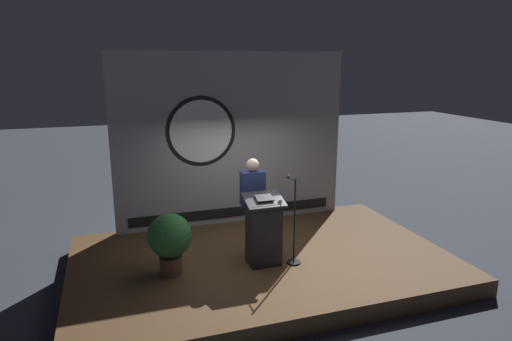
% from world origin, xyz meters
% --- Properties ---
extents(ground_plane, '(40.00, 40.00, 0.00)m').
position_xyz_m(ground_plane, '(0.00, 0.00, 0.00)').
color(ground_plane, '#383D47').
extents(stage_platform, '(6.40, 4.00, 0.30)m').
position_xyz_m(stage_platform, '(0.00, 0.00, 0.15)').
color(stage_platform, brown).
rests_on(stage_platform, ground).
extents(banner_display, '(4.76, 0.12, 3.48)m').
position_xyz_m(banner_display, '(-0.02, 1.85, 2.03)').
color(banner_display, '#9E9EA3').
rests_on(banner_display, stage_platform).
extents(podium, '(0.64, 0.49, 1.20)m').
position_xyz_m(podium, '(-0.07, -0.28, 0.88)').
color(podium, '#26262B').
rests_on(podium, stage_platform).
extents(speaker_person, '(0.40, 0.26, 1.70)m').
position_xyz_m(speaker_person, '(-0.10, 0.20, 1.17)').
color(speaker_person, black).
rests_on(speaker_person, stage_platform).
extents(microphone_stand, '(0.24, 0.46, 1.47)m').
position_xyz_m(microphone_stand, '(0.42, -0.39, 0.81)').
color(microphone_stand, black).
rests_on(microphone_stand, stage_platform).
extents(potted_plant, '(0.70, 0.70, 1.00)m').
position_xyz_m(potted_plant, '(-1.59, -0.17, 0.90)').
color(potted_plant, brown).
rests_on(potted_plant, stage_platform).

